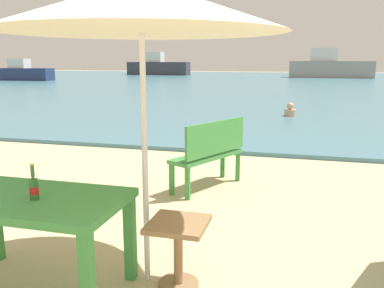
{
  "coord_description": "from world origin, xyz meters",
  "views": [
    {
      "loc": [
        0.93,
        -2.33,
        1.75
      ],
      "look_at": [
        -0.48,
        3.0,
        0.6
      ],
      "focal_mm": 37.82,
      "sensor_mm": 36.0,
      "label": 1
    }
  ],
  "objects_px": {
    "beer_bottle_amber": "(34,187)",
    "bench_green_left": "(211,150)",
    "side_table_wood": "(178,244)",
    "boat_barge": "(24,73)",
    "boat_sailboat": "(330,67)",
    "patio_umbrella": "(141,7)",
    "boat_cargo_ship": "(158,67)",
    "swimmer_person": "(290,111)",
    "picnic_table_green": "(31,210)"
  },
  "relations": [
    {
      "from": "bench_green_left",
      "to": "patio_umbrella",
      "type": "bearing_deg",
      "value": -89.66
    },
    {
      "from": "bench_green_left",
      "to": "boat_sailboat",
      "type": "distance_m",
      "value": 36.14
    },
    {
      "from": "beer_bottle_amber",
      "to": "boat_barge",
      "type": "xyz_separation_m",
      "value": [
        -20.39,
        26.87,
        -0.14
      ]
    },
    {
      "from": "boat_cargo_ship",
      "to": "boat_barge",
      "type": "bearing_deg",
      "value": -113.79
    },
    {
      "from": "picnic_table_green",
      "to": "boat_cargo_ship",
      "type": "xyz_separation_m",
      "value": [
        -13.8,
        41.58,
        0.34
      ]
    },
    {
      "from": "patio_umbrella",
      "to": "side_table_wood",
      "type": "xyz_separation_m",
      "value": [
        0.27,
        -0.03,
        -1.76
      ]
    },
    {
      "from": "side_table_wood",
      "to": "boat_sailboat",
      "type": "xyz_separation_m",
      "value": [
        3.49,
        38.42,
        0.72
      ]
    },
    {
      "from": "bench_green_left",
      "to": "boat_barge",
      "type": "bearing_deg",
      "value": 131.27
    },
    {
      "from": "beer_bottle_amber",
      "to": "bench_green_left",
      "type": "relative_size",
      "value": 0.21
    },
    {
      "from": "side_table_wood",
      "to": "boat_cargo_ship",
      "type": "distance_m",
      "value": 43.85
    },
    {
      "from": "boat_barge",
      "to": "boat_sailboat",
      "type": "bearing_deg",
      "value": 25.65
    },
    {
      "from": "side_table_wood",
      "to": "beer_bottle_amber",
      "type": "bearing_deg",
      "value": -158.55
    },
    {
      "from": "picnic_table_green",
      "to": "boat_barge",
      "type": "height_order",
      "value": "boat_barge"
    },
    {
      "from": "beer_bottle_amber",
      "to": "patio_umbrella",
      "type": "bearing_deg",
      "value": 30.29
    },
    {
      "from": "beer_bottle_amber",
      "to": "bench_green_left",
      "type": "bearing_deg",
      "value": 76.6
    },
    {
      "from": "boat_cargo_ship",
      "to": "patio_umbrella",
      "type": "bearing_deg",
      "value": -70.53
    },
    {
      "from": "beer_bottle_amber",
      "to": "bench_green_left",
      "type": "distance_m",
      "value": 2.96
    },
    {
      "from": "patio_umbrella",
      "to": "side_table_wood",
      "type": "bearing_deg",
      "value": -5.86
    },
    {
      "from": "bench_green_left",
      "to": "boat_barge",
      "type": "xyz_separation_m",
      "value": [
        -21.07,
        24.01,
        0.17
      ]
    },
    {
      "from": "boat_sailboat",
      "to": "boat_barge",
      "type": "bearing_deg",
      "value": -154.35
    },
    {
      "from": "bench_green_left",
      "to": "swimmer_person",
      "type": "relative_size",
      "value": 3.01
    },
    {
      "from": "patio_umbrella",
      "to": "swimmer_person",
      "type": "xyz_separation_m",
      "value": [
        0.87,
        9.72,
        -1.88
      ]
    },
    {
      "from": "side_table_wood",
      "to": "bench_green_left",
      "type": "bearing_deg",
      "value": 96.51
    },
    {
      "from": "bench_green_left",
      "to": "boat_cargo_ship",
      "type": "bearing_deg",
      "value": 110.59
    },
    {
      "from": "patio_umbrella",
      "to": "boat_barge",
      "type": "distance_m",
      "value": 33.87
    },
    {
      "from": "boat_sailboat",
      "to": "boat_barge",
      "type": "xyz_separation_m",
      "value": [
        -24.84,
        -11.93,
        -0.36
      ]
    },
    {
      "from": "swimmer_person",
      "to": "boat_barge",
      "type": "bearing_deg",
      "value": 142.66
    },
    {
      "from": "side_table_wood",
      "to": "swimmer_person",
      "type": "relative_size",
      "value": 1.32
    },
    {
      "from": "picnic_table_green",
      "to": "boat_sailboat",
      "type": "relative_size",
      "value": 0.18
    },
    {
      "from": "patio_umbrella",
      "to": "side_table_wood",
      "type": "height_order",
      "value": "patio_umbrella"
    },
    {
      "from": "side_table_wood",
      "to": "boat_barge",
      "type": "height_order",
      "value": "boat_barge"
    },
    {
      "from": "boat_barge",
      "to": "bench_green_left",
      "type": "bearing_deg",
      "value": -48.73
    },
    {
      "from": "picnic_table_green",
      "to": "beer_bottle_amber",
      "type": "xyz_separation_m",
      "value": [
        0.08,
        -0.05,
        0.2
      ]
    },
    {
      "from": "patio_umbrella",
      "to": "boat_sailboat",
      "type": "relative_size",
      "value": 0.3
    },
    {
      "from": "boat_sailboat",
      "to": "patio_umbrella",
      "type": "bearing_deg",
      "value": -95.59
    },
    {
      "from": "picnic_table_green",
      "to": "bench_green_left",
      "type": "distance_m",
      "value": 2.91
    },
    {
      "from": "patio_umbrella",
      "to": "boat_barge",
      "type": "xyz_separation_m",
      "value": [
        -21.08,
        26.47,
        -1.4
      ]
    },
    {
      "from": "beer_bottle_amber",
      "to": "swimmer_person",
      "type": "distance_m",
      "value": 10.27
    },
    {
      "from": "beer_bottle_amber",
      "to": "boat_cargo_ship",
      "type": "xyz_separation_m",
      "value": [
        -13.88,
        41.63,
        0.14
      ]
    },
    {
      "from": "picnic_table_green",
      "to": "boat_barge",
      "type": "bearing_deg",
      "value": 127.13
    },
    {
      "from": "patio_umbrella",
      "to": "swimmer_person",
      "type": "bearing_deg",
      "value": 84.88
    },
    {
      "from": "side_table_wood",
      "to": "boat_barge",
      "type": "bearing_deg",
      "value": 128.87
    },
    {
      "from": "beer_bottle_amber",
      "to": "boat_barge",
      "type": "height_order",
      "value": "boat_barge"
    },
    {
      "from": "patio_umbrella",
      "to": "boat_sailboat",
      "type": "height_order",
      "value": "boat_sailboat"
    },
    {
      "from": "swimmer_person",
      "to": "boat_cargo_ship",
      "type": "xyz_separation_m",
      "value": [
        -15.45,
        31.5,
        0.75
      ]
    },
    {
      "from": "picnic_table_green",
      "to": "boat_sailboat",
      "type": "height_order",
      "value": "boat_sailboat"
    },
    {
      "from": "patio_umbrella",
      "to": "boat_cargo_ship",
      "type": "xyz_separation_m",
      "value": [
        -14.58,
        41.22,
        -1.13
      ]
    },
    {
      "from": "picnic_table_green",
      "to": "swimmer_person",
      "type": "distance_m",
      "value": 10.22
    },
    {
      "from": "picnic_table_green",
      "to": "patio_umbrella",
      "type": "relative_size",
      "value": 0.61
    },
    {
      "from": "beer_bottle_amber",
      "to": "swimmer_person",
      "type": "xyz_separation_m",
      "value": [
        1.57,
        10.13,
        -0.61
      ]
    }
  ]
}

